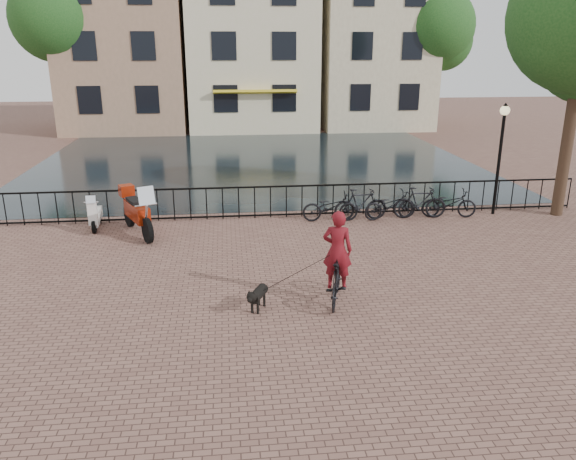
{
  "coord_description": "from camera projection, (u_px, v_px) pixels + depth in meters",
  "views": [
    {
      "loc": [
        -1.33,
        -9.01,
        5.16
      ],
      "look_at": [
        0.0,
        3.0,
        1.2
      ],
      "focal_mm": 35.0,
      "sensor_mm": 36.0,
      "label": 1
    }
  ],
  "objects": [
    {
      "name": "cyclist",
      "position": [
        337.0,
        263.0,
        11.64
      ],
      "size": [
        0.94,
        1.78,
        2.35
      ],
      "rotation": [
        0.0,
        0.0,
        2.86
      ],
      "color": "black",
      "rests_on": "ground"
    },
    {
      "name": "canal_house_mid",
      "position": [
        250.0,
        35.0,
        36.81
      ],
      "size": [
        8.0,
        9.5,
        11.8
      ],
      "color": "beige",
      "rests_on": "ground"
    },
    {
      "name": "parked_bike_2",
      "position": [
        390.0,
        205.0,
        17.49
      ],
      "size": [
        1.79,
        0.85,
        0.9
      ],
      "primitive_type": "imported",
      "rotation": [
        0.0,
        0.0,
        1.72
      ],
      "color": "black",
      "rests_on": "ground"
    },
    {
      "name": "railing",
      "position": [
        271.0,
        202.0,
        17.66
      ],
      "size": [
        20.0,
        0.05,
        1.02
      ],
      "color": "black",
      "rests_on": "ground"
    },
    {
      "name": "dog",
      "position": [
        258.0,
        297.0,
        11.48
      ],
      "size": [
        0.59,
        0.87,
        0.56
      ],
      "rotation": [
        0.0,
        0.0,
        -0.43
      ],
      "color": "black",
      "rests_on": "ground"
    },
    {
      "name": "motorcycle",
      "position": [
        137.0,
        207.0,
        15.96
      ],
      "size": [
        1.47,
        2.32,
        1.65
      ],
      "rotation": [
        0.0,
        0.0,
        0.44
      ],
      "color": "#9C230B",
      "rests_on": "ground"
    },
    {
      "name": "parked_bike_4",
      "position": [
        449.0,
        203.0,
        17.69
      ],
      "size": [
        1.79,
        0.85,
        0.9
      ],
      "primitive_type": "imported",
      "rotation": [
        0.0,
        0.0,
        1.42
      ],
      "color": "black",
      "rests_on": "ground"
    },
    {
      "name": "canal_water",
      "position": [
        255.0,
        161.0,
        26.6
      ],
      "size": [
        20.0,
        20.0,
        0.0
      ],
      "primitive_type": "plane",
      "color": "black",
      "rests_on": "ground"
    },
    {
      "name": "canal_house_right",
      "position": [
        370.0,
        23.0,
        37.42
      ],
      "size": [
        7.0,
        9.0,
        13.3
      ],
      "color": "#B9AC89",
      "rests_on": "ground"
    },
    {
      "name": "scooter",
      "position": [
        95.0,
        209.0,
        16.58
      ],
      "size": [
        0.43,
        1.27,
        1.16
      ],
      "rotation": [
        0.0,
        0.0,
        0.06
      ],
      "color": "white",
      "rests_on": "ground"
    },
    {
      "name": "ground",
      "position": [
        306.0,
        343.0,
        10.26
      ],
      "size": [
        100.0,
        100.0,
        0.0
      ],
      "primitive_type": "plane",
      "color": "brown",
      "rests_on": "ground"
    },
    {
      "name": "tree_far_left",
      "position": [
        54.0,
        18.0,
        32.52
      ],
      "size": [
        5.04,
        5.04,
        9.27
      ],
      "color": "black",
      "rests_on": "ground"
    },
    {
      "name": "parked_bike_3",
      "position": [
        420.0,
        203.0,
        17.58
      ],
      "size": [
        1.69,
        0.57,
        1.0
      ],
      "primitive_type": "imported",
      "rotation": [
        0.0,
        0.0,
        1.51
      ],
      "color": "black",
      "rests_on": "ground"
    },
    {
      "name": "parked_bike_0",
      "position": [
        330.0,
        207.0,
        17.3
      ],
      "size": [
        1.74,
        0.67,
        0.9
      ],
      "primitive_type": "imported",
      "rotation": [
        0.0,
        0.0,
        1.53
      ],
      "color": "black",
      "rests_on": "ground"
    },
    {
      "name": "lamp_post",
      "position": [
        501.0,
        141.0,
        17.45
      ],
      "size": [
        0.3,
        0.3,
        3.45
      ],
      "color": "black",
      "rests_on": "ground"
    },
    {
      "name": "parked_bike_1",
      "position": [
        360.0,
        205.0,
        17.38
      ],
      "size": [
        1.68,
        0.53,
        1.0
      ],
      "primitive_type": "imported",
      "rotation": [
        0.0,
        0.0,
        1.61
      ],
      "color": "black",
      "rests_on": "ground"
    },
    {
      "name": "canal_house_left",
      "position": [
        125.0,
        26.0,
        35.82
      ],
      "size": [
        7.5,
        9.0,
        12.8
      ],
      "color": "#927055",
      "rests_on": "ground"
    },
    {
      "name": "tree_far_right",
      "position": [
        436.0,
        27.0,
        35.04
      ],
      "size": [
        4.76,
        4.76,
        8.76
      ],
      "color": "black",
      "rests_on": "ground"
    }
  ]
}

